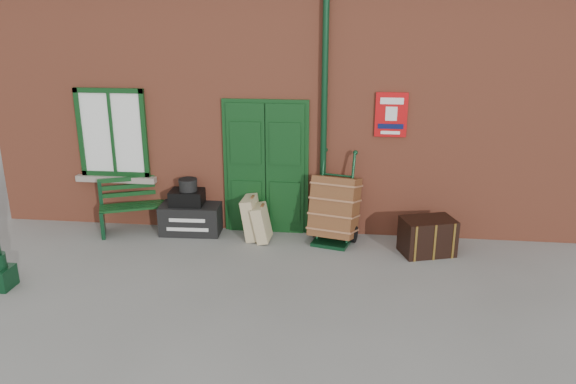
# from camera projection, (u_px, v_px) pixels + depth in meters

# --- Properties ---
(ground) EXTENTS (80.00, 80.00, 0.00)m
(ground) POSITION_uv_depth(u_px,v_px,m) (272.00, 269.00, 8.23)
(ground) COLOR gray
(ground) RESTS_ON ground
(station_building) EXTENTS (10.30, 4.30, 4.36)m
(station_building) POSITION_uv_depth(u_px,v_px,m) (296.00, 88.00, 10.85)
(station_building) COLOR #AE5338
(station_building) RESTS_ON ground
(bench) EXTENTS (1.60, 1.04, 0.95)m
(bench) POSITION_uv_depth(u_px,v_px,m) (147.00, 203.00, 9.58)
(bench) COLOR #0F3815
(bench) RESTS_ON ground
(houdini_trunk) EXTENTS (1.02, 0.59, 0.50)m
(houdini_trunk) POSITION_uv_depth(u_px,v_px,m) (191.00, 218.00, 9.50)
(houdini_trunk) COLOR black
(houdini_trunk) RESTS_ON ground
(strongbox) EXTENTS (0.57, 0.42, 0.25)m
(strongbox) POSITION_uv_depth(u_px,v_px,m) (187.00, 197.00, 9.39)
(strongbox) COLOR black
(strongbox) RESTS_ON houdini_trunk
(hatbox) EXTENTS (0.31, 0.31, 0.20)m
(hatbox) POSITION_uv_depth(u_px,v_px,m) (188.00, 185.00, 9.32)
(hatbox) COLOR black
(hatbox) RESTS_ON strongbox
(suitcase_back) EXTENTS (0.32, 0.51, 0.71)m
(suitcase_back) POSITION_uv_depth(u_px,v_px,m) (252.00, 218.00, 9.24)
(suitcase_back) COLOR tan
(suitcase_back) RESTS_ON ground
(suitcase_front) EXTENTS (0.31, 0.46, 0.62)m
(suitcase_front) POSITION_uv_depth(u_px,v_px,m) (262.00, 223.00, 9.14)
(suitcase_front) COLOR tan
(suitcase_front) RESTS_ON ground
(porter_trolley) EXTENTS (0.87, 0.91, 1.46)m
(porter_trolley) POSITION_uv_depth(u_px,v_px,m) (335.00, 208.00, 9.07)
(porter_trolley) COLOR #0C321A
(porter_trolley) RESTS_ON ground
(dark_trunk) EXTENTS (0.91, 0.73, 0.57)m
(dark_trunk) POSITION_uv_depth(u_px,v_px,m) (427.00, 236.00, 8.67)
(dark_trunk) COLOR black
(dark_trunk) RESTS_ON ground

